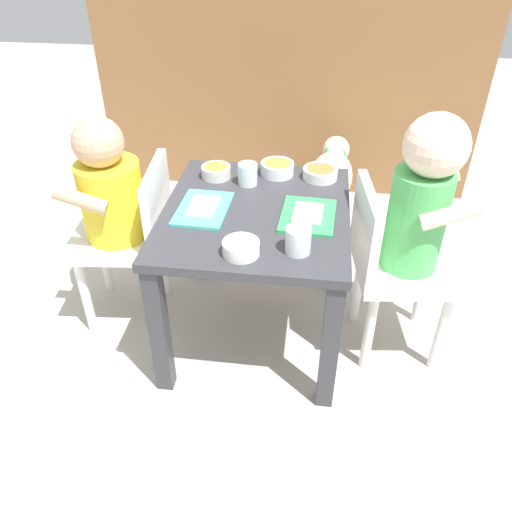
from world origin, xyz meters
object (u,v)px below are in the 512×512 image
water_cup_right (248,175)px  dog (331,176)px  food_tray_right (308,215)px  cereal_bowl_right_side (216,171)px  seated_child_left (115,199)px  veggie_bowl_far (320,173)px  seated_child_right (414,213)px  dining_table (256,235)px  cereal_bowl_left_side (241,247)px  veggie_bowl_near (277,168)px  food_tray_left (203,208)px  water_cup_left (298,242)px

water_cup_right → dog: bearing=65.0°
food_tray_right → cereal_bowl_right_side: size_ratio=2.20×
seated_child_left → veggie_bowl_far: 0.60m
dog → cereal_bowl_right_side: cereal_bowl_right_side is taller
seated_child_left → food_tray_right: 0.55m
seated_child_left → seated_child_right: bearing=-2.7°
dog → cereal_bowl_right_side: bearing=-124.6°
dining_table → cereal_bowl_right_side: 0.25m
seated_child_right → cereal_bowl_left_side: seated_child_right is taller
water_cup_right → veggie_bowl_near: water_cup_right is taller
dog → cereal_bowl_left_side: 0.96m
seated_child_right → cereal_bowl_left_side: 0.47m
dining_table → dog: bearing=72.9°
food_tray_left → water_cup_right: water_cup_right is taller
dog → water_cup_left: bearing=-95.8°
dining_table → seated_child_left: size_ratio=0.86×
water_cup_right → veggie_bowl_near: bearing=42.8°
dog → food_tray_left: food_tray_left is taller
food_tray_right → water_cup_left: bearing=-95.8°
seated_child_left → veggie_bowl_far: (0.58, 0.17, 0.04)m
food_tray_left → seated_child_left: bearing=167.7°
dining_table → cereal_bowl_left_side: cereal_bowl_left_side is taller
veggie_bowl_far → water_cup_left: bearing=-96.0°
dog → food_tray_right: (-0.07, -0.71, 0.23)m
food_tray_left → cereal_bowl_left_side: bearing=-55.1°
water_cup_left → veggie_bowl_near: size_ratio=0.65×
water_cup_right → veggie_bowl_far: bearing=17.1°
seated_child_left → cereal_bowl_right_side: seated_child_left is taller
water_cup_left → veggie_bowl_near: water_cup_left is taller
dog → cereal_bowl_right_side: size_ratio=4.65×
food_tray_right → veggie_bowl_far: bearing=83.8°
dog → water_cup_right: size_ratio=6.37×
seated_child_left → veggie_bowl_far: size_ratio=6.47×
seated_child_right → food_tray_right: size_ratio=3.81×
seated_child_right → cereal_bowl_left_side: (-0.42, -0.21, -0.00)m
veggie_bowl_far → veggie_bowl_near: bearing=175.9°
cereal_bowl_right_side → veggie_bowl_near: (0.18, 0.04, 0.00)m
food_tray_right → veggie_bowl_near: size_ratio=1.90×
seated_child_left → dog: seated_child_left is taller
water_cup_left → veggie_bowl_far: bearing=84.0°
food_tray_right → seated_child_left: bearing=173.9°
veggie_bowl_near → cereal_bowl_left_side: veggie_bowl_near is taller
water_cup_left → cereal_bowl_left_side: water_cup_left is taller
water_cup_right → seated_child_right: bearing=-17.5°
dog → veggie_bowl_far: 0.54m
cereal_bowl_right_side → veggie_bowl_near: 0.18m
seated_child_left → water_cup_right: (0.37, 0.11, 0.05)m
seated_child_right → cereal_bowl_left_side: size_ratio=8.21×
dining_table → dog: 0.74m
dining_table → food_tray_left: 0.17m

